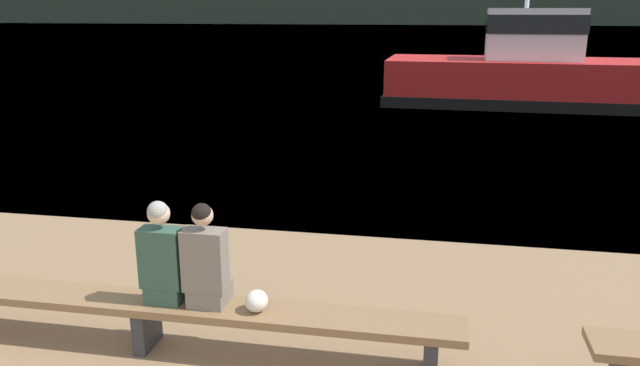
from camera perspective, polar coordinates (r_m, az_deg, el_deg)
The scene contains 6 objects.
water_surface at distance 128.24m, azimuth 9.92°, elevation 14.10°, with size 240.00×240.00×0.00m, color #386084.
bench_main at distance 6.13m, azimuth -15.67°, elevation -10.99°, with size 5.85×0.46×0.48m.
person_left at distance 5.83m, azimuth -14.17°, elevation -6.67°, with size 0.38×0.38×0.98m.
person_right at distance 5.68m, azimuth -10.40°, elevation -7.12°, with size 0.38×0.38×0.98m.
shopping_bag at distance 5.65m, azimuth -5.83°, elevation -10.68°, with size 0.20×0.23×0.20m.
tugboat_red at distance 21.71m, azimuth 17.77°, elevation 9.39°, with size 8.63×3.59×5.70m.
Camera 1 is at (2.27, -1.85, 3.09)m, focal length 35.00 mm.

